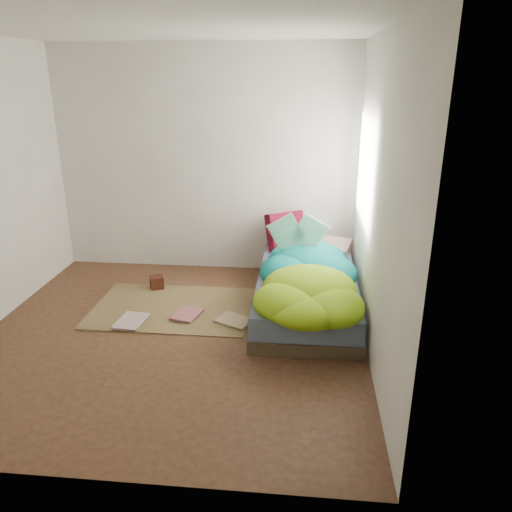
{
  "coord_description": "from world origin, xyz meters",
  "views": [
    {
      "loc": [
        1.17,
        -3.96,
        2.27
      ],
      "look_at": [
        0.7,
        0.75,
        0.53
      ],
      "focal_mm": 35.0,
      "sensor_mm": 36.0,
      "label": 1
    }
  ],
  "objects": [
    {
      "name": "duvet",
      "position": [
        1.22,
        0.5,
        0.51
      ],
      "size": [
        0.96,
        1.84,
        0.34
      ],
      "primitive_type": null,
      "color": "#076874",
      "rests_on": "bed"
    },
    {
      "name": "floor_book_c",
      "position": [
        0.48,
        0.18,
        0.02
      ],
      "size": [
        0.4,
        0.36,
        0.02
      ],
      "primitive_type": "imported",
      "rotation": [
        0.0,
        0.0,
        1.1
      ],
      "color": "tan",
      "rests_on": "rug"
    },
    {
      "name": "open_book",
      "position": [
        1.11,
        0.93,
        0.83
      ],
      "size": [
        0.5,
        0.13,
        0.3
      ],
      "primitive_type": null,
      "rotation": [
        0.0,
        0.0,
        0.05
      ],
      "color": "#2C862C",
      "rests_on": "duvet"
    },
    {
      "name": "room_walls",
      "position": [
        0.01,
        0.01,
        1.63
      ],
      "size": [
        3.54,
        3.54,
        2.62
      ],
      "color": "beige",
      "rests_on": "ground"
    },
    {
      "name": "pillow_floral",
      "position": [
        1.43,
        1.49,
        0.4
      ],
      "size": [
        0.61,
        0.47,
        0.12
      ],
      "primitive_type": "cube",
      "rotation": [
        0.0,
        0.0,
        -0.3
      ],
      "color": "beige",
      "rests_on": "bed"
    },
    {
      "name": "rug",
      "position": [
        -0.15,
        0.55,
        0.01
      ],
      "size": [
        1.6,
        1.1,
        0.01
      ],
      "primitive_type": "cube",
      "color": "brown",
      "rests_on": "ground"
    },
    {
      "name": "floor_book_b",
      "position": [
        -0.06,
        0.4,
        0.03
      ],
      "size": [
        0.3,
        0.36,
        0.03
      ],
      "primitive_type": "imported",
      "rotation": [
        0.0,
        0.0,
        -0.26
      ],
      "color": "#BE6D70",
      "rests_on": "rug"
    },
    {
      "name": "pillow_magenta",
      "position": [
        0.97,
        1.53,
        0.56
      ],
      "size": [
        0.44,
        0.35,
        0.44
      ],
      "primitive_type": "cube",
      "rotation": [
        0.0,
        0.0,
        0.57
      ],
      "color": "#430416",
      "rests_on": "bed"
    },
    {
      "name": "wooden_box",
      "position": [
        -0.44,
        1.01,
        0.08
      ],
      "size": [
        0.18,
        0.18,
        0.14
      ],
      "primitive_type": "cube",
      "rotation": [
        0.0,
        0.0,
        0.42
      ],
      "color": "#3E130E",
      "rests_on": "rug"
    },
    {
      "name": "bed",
      "position": [
        1.22,
        0.72,
        0.17
      ],
      "size": [
        1.0,
        2.0,
        0.34
      ],
      "color": "#3C3221",
      "rests_on": "ground"
    },
    {
      "name": "ground",
      "position": [
        0.0,
        0.0,
        0.0
      ],
      "size": [
        3.5,
        3.5,
        0.0
      ],
      "primitive_type": "cube",
      "color": "#3C2817",
      "rests_on": "ground"
    },
    {
      "name": "floor_book_a",
      "position": [
        -0.58,
        0.19,
        0.03
      ],
      "size": [
        0.29,
        0.37,
        0.03
      ],
      "primitive_type": "imported",
      "rotation": [
        0.0,
        0.0,
        -0.11
      ],
      "color": "beige",
      "rests_on": "rug"
    }
  ]
}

